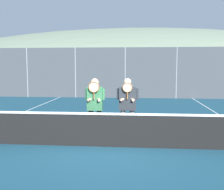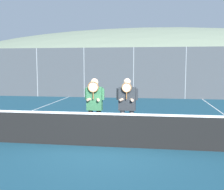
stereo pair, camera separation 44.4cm
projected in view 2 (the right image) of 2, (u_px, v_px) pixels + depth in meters
name	position (u px, v px, depth m)	size (l,w,h in m)	color
ground_plane	(103.00, 147.00, 7.35)	(120.00, 120.00, 0.00)	navy
hill_distant	(148.00, 74.00, 68.29)	(106.97, 59.43, 20.80)	slate
clubhouse_building	(118.00, 70.00, 25.89)	(20.37, 5.50, 3.35)	beige
fence_back	(133.00, 73.00, 17.99)	(19.60, 0.06, 3.25)	gray
tennis_net	(103.00, 129.00, 7.30)	(11.60, 0.09, 1.00)	gray
court_line_left_sideline	(8.00, 120.00, 10.93)	(0.05, 16.00, 0.01)	white
player_leftmost	(95.00, 103.00, 8.04)	(0.57, 0.34, 1.75)	black
player_center_left	(127.00, 103.00, 7.98)	(0.62, 0.34, 1.75)	#56565B
car_far_left	(73.00, 81.00, 22.00)	(4.25, 2.05, 1.66)	maroon
car_left_of_center	(136.00, 81.00, 21.24)	(4.34, 2.02, 1.86)	maroon
car_center	(205.00, 81.00, 20.68)	(4.74, 2.09, 1.83)	black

